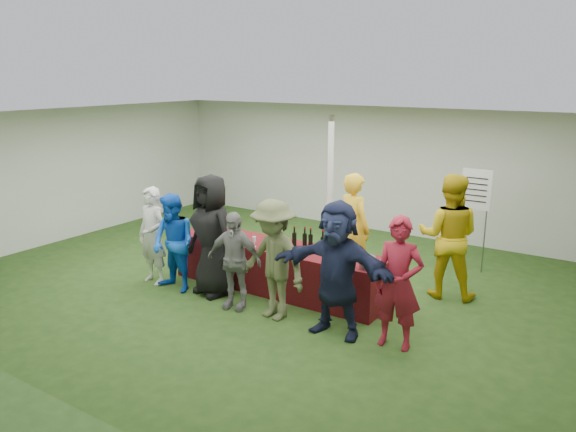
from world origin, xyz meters
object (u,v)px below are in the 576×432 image
Objects in this scene: serving_table at (278,268)px; customer_0 at (152,236)px; customer_4 at (274,260)px; customer_6 at (398,283)px; customer_1 at (174,243)px; wine_list_sign at (476,197)px; customer_2 at (212,235)px; customer_5 at (337,269)px; staff_back at (448,236)px; staff_pourer at (354,228)px; dump_bucket at (367,262)px; customer_3 at (234,260)px.

serving_table is 2.12m from customer_0.
customer_4 is 1.01× the size of customer_6.
customer_1 is 1.91m from customer_4.
wine_list_sign is 4.53m from customer_2.
customer_0 is 0.84× the size of customer_2.
customer_4 is (1.90, 0.01, 0.08)m from customer_1.
customer_5 is (2.29, -0.19, -0.04)m from customer_2.
customer_4 is at bearing 3.89° from customer_2.
customer_0 is (-4.21, -2.08, -0.16)m from staff_back.
customer_6 is (0.01, -3.38, -0.46)m from wine_list_sign.
staff_back is 2.77m from customer_4.
serving_table is at bearing 39.81° from customer_1.
staff_pourer is at bearing 124.70° from customer_6.
customer_2 is 1.12× the size of customer_6.
staff_pourer is at bearing 124.06° from dump_bucket.
dump_bucket is 2.96m from wine_list_sign.
dump_bucket is 3.09m from customer_1.
dump_bucket is at bearing -7.56° from serving_table.
customer_2 is (1.13, 0.17, 0.15)m from customer_0.
staff_back is at bearing 28.10° from serving_table.
customer_5 is 0.82m from customer_6.
serving_table is at bearing -131.38° from wine_list_sign.
customer_5 is (1.67, 0.05, 0.18)m from customer_3.
customer_2 is (-0.77, -0.67, 0.58)m from serving_table.
dump_bucket is at bearing -103.05° from wine_list_sign.
wine_list_sign is 1.15× the size of customer_1.
customer_4 is 1.79m from customer_6.
staff_pourer is 3.29m from customer_0.
customer_4 is 0.94× the size of customer_5.
customer_6 is at bearing 11.86° from customer_2.
dump_bucket is 0.66m from customer_5.
customer_4 is at bearing -179.94° from customer_5.
staff_back reaches higher than customer_6.
staff_pourer is 2.30m from customer_6.
customer_6 is (3.69, 0.15, 0.07)m from customer_1.
customer_0 is 0.94× the size of customer_6.
customer_3 is at bearing 177.79° from customer_6.
customer_6 is at bearing -38.37° from dump_bucket.
customer_2 reaches higher than customer_6.
customer_1 is at bearing -146.36° from serving_table.
customer_2 reaches higher than customer_1.
customer_0 is (-3.55, -0.62, -0.04)m from dump_bucket.
staff_back is at bearing -146.47° from staff_pourer.
dump_bucket is 0.12× the size of customer_2.
customer_6 is (1.49, -1.74, -0.07)m from staff_pourer.
customer_6 is (4.23, 0.09, 0.05)m from customer_0.
serving_table is 0.99m from customer_3.
staff_pourer is at bearing 39.81° from customer_0.
staff_back is 4.26m from customer_1.
customer_1 is at bearing 16.92° from staff_back.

